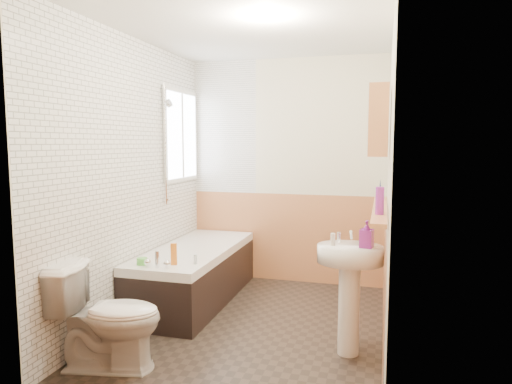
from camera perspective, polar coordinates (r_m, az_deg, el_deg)
floor at (r=4.09m, az=-0.59°, el=-16.46°), size 2.80×2.80×0.00m
ceiling at (r=3.89m, az=-0.64°, el=19.96°), size 2.80×2.80×0.00m
wall_back at (r=5.15m, az=3.80°, el=2.55°), size 2.20×0.02×2.50m
wall_front at (r=2.47m, az=-9.83°, el=-1.41°), size 2.20×0.02×2.50m
wall_left at (r=4.24m, az=-15.19°, el=1.57°), size 0.02×2.80×2.50m
wall_right at (r=3.64m, az=16.42°, el=0.82°), size 0.02×2.80×2.50m
wainscot_right at (r=3.78m, az=15.73°, el=-10.57°), size 0.01×2.80×1.00m
wainscot_front at (r=2.70m, az=-9.32°, el=-17.36°), size 2.20×0.01×1.00m
wainscot_back at (r=5.23m, az=3.69°, el=-5.69°), size 2.20×0.01×1.00m
tile_cladding_left at (r=4.22m, az=-14.93°, el=1.57°), size 0.01×2.80×2.50m
tile_return_back at (r=5.32m, az=-3.95°, el=8.05°), size 0.75×0.01×1.50m
window at (r=5.04m, az=-9.27°, el=6.95°), size 0.03×0.79×0.99m
bathtub at (r=4.67m, az=-7.63°, el=-9.95°), size 0.70×1.76×0.68m
shower_riser at (r=4.65m, az=-11.19°, el=7.12°), size 0.10×0.08×1.21m
toilet at (r=3.45m, az=-18.01°, el=-14.63°), size 0.82×0.56×0.73m
sink at (r=3.48m, az=11.62°, el=-10.37°), size 0.48×0.39×0.93m
pine_shelf at (r=3.49m, az=15.21°, el=-2.13°), size 0.10×1.43×0.03m
medicine_cabinet at (r=3.58m, az=15.08°, el=8.49°), size 0.14×0.57×0.51m
foam_can at (r=3.13m, az=15.21°, el=-1.06°), size 0.07×0.07×0.18m
green_bottle at (r=3.23m, az=15.24°, el=-0.45°), size 0.06×0.06×0.23m
black_jar at (r=3.97m, az=15.30°, el=-0.63°), size 0.06×0.06×0.04m
soap_bottle at (r=3.38m, az=13.66°, el=-6.01°), size 0.13×0.21×0.09m
clear_bottle at (r=3.39m, az=9.58°, el=-5.86°), size 0.04×0.04×0.09m
blue_gel at (r=3.96m, az=-10.23°, el=-7.64°), size 0.06×0.05×0.19m
cream_jar at (r=4.04m, az=-14.05°, el=-8.39°), size 0.09×0.09×0.06m
orange_bottle at (r=3.96m, az=-7.59°, el=-8.35°), size 0.03×0.03×0.09m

